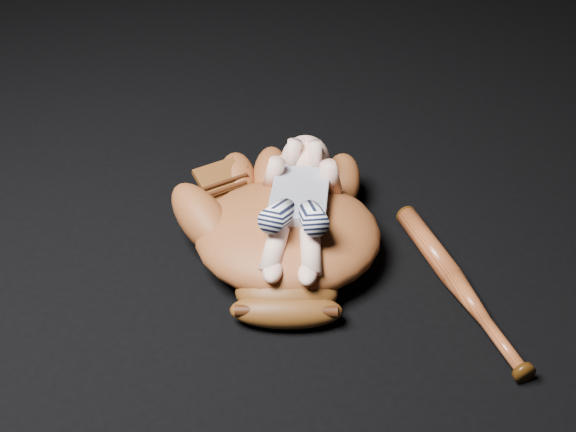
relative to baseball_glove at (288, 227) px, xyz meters
The scene contains 3 objects.
baseball_glove is the anchor object (origin of this frame).
newborn_baby 0.06m from the baseball_glove, 16.02° to the left, with size 0.16×0.35×0.14m, color #E6AD94, non-canonical shape.
baseball_bat 0.32m from the baseball_glove, 12.95° to the right, with size 0.04×0.42×0.04m, color brown, non-canonical shape.
Camera 1 is at (-0.06, -0.81, 0.89)m, focal length 45.00 mm.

